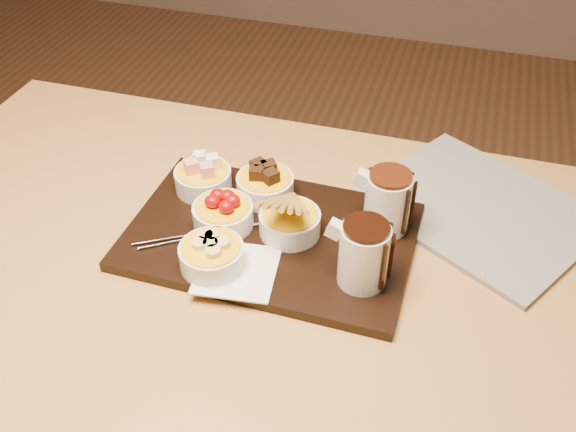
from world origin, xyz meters
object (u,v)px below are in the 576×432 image
(pitcher_dark_chocolate, at_px, (364,255))
(pitcher_milk_chocolate, at_px, (387,203))
(newspaper, at_px, (478,209))
(bowl_strawberries, at_px, (223,216))
(serving_board, at_px, (271,236))
(dining_table, at_px, (213,285))

(pitcher_dark_chocolate, height_order, pitcher_milk_chocolate, same)
(newspaper, bearing_deg, pitcher_milk_chocolate, -112.72)
(pitcher_milk_chocolate, height_order, newspaper, pitcher_milk_chocolate)
(bowl_strawberries, bearing_deg, newspaper, 24.05)
(bowl_strawberries, distance_m, newspaper, 0.44)
(pitcher_dark_chocolate, xyz_separation_m, newspaper, (0.16, 0.24, -0.06))
(pitcher_milk_chocolate, bearing_deg, serving_board, -158.20)
(pitcher_dark_chocolate, distance_m, pitcher_milk_chocolate, 0.13)
(pitcher_dark_chocolate, distance_m, newspaper, 0.29)
(serving_board, distance_m, pitcher_dark_chocolate, 0.19)
(pitcher_dark_chocolate, bearing_deg, pitcher_milk_chocolate, 85.60)
(serving_board, relative_size, pitcher_milk_chocolate, 4.54)
(dining_table, xyz_separation_m, newspaper, (0.42, 0.21, 0.10))
(pitcher_dark_chocolate, xyz_separation_m, pitcher_milk_chocolate, (0.01, 0.13, 0.00))
(bowl_strawberries, bearing_deg, dining_table, -116.15)
(dining_table, relative_size, pitcher_milk_chocolate, 11.85)
(pitcher_dark_chocolate, relative_size, newspaper, 0.28)
(serving_board, height_order, bowl_strawberries, bowl_strawberries)
(pitcher_milk_chocolate, relative_size, newspaper, 0.28)
(serving_board, bearing_deg, pitcher_dark_chocolate, -19.98)
(pitcher_milk_chocolate, xyz_separation_m, newspaper, (0.15, 0.11, -0.06))
(dining_table, height_order, newspaper, newspaper)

